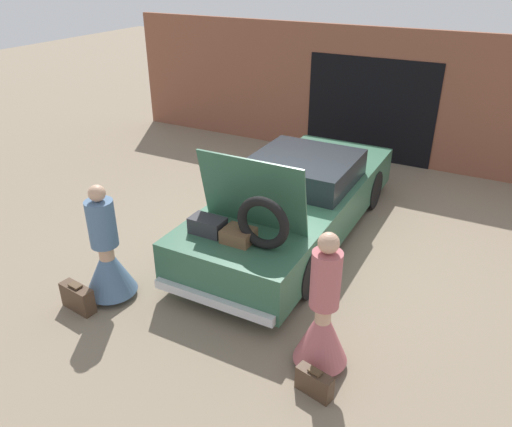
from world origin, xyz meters
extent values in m
plane|color=#7F705B|center=(0.00, 0.00, 0.00)|extent=(40.00, 40.00, 0.00)
cube|color=brown|center=(0.00, 3.93, 1.40)|extent=(12.00, 0.12, 2.80)
cube|color=black|center=(0.00, 3.86, 1.10)|extent=(2.80, 0.02, 2.20)
cube|color=#336047|center=(0.00, 0.00, 0.50)|extent=(1.79, 4.91, 0.64)
cube|color=#1E2328|center=(0.00, 0.29, 1.03)|extent=(1.58, 1.57, 0.42)
cylinder|color=black|center=(-0.83, 1.52, 0.34)|extent=(0.18, 0.69, 0.69)
cylinder|color=black|center=(0.83, 1.52, 0.34)|extent=(0.18, 0.69, 0.69)
cylinder|color=black|center=(-0.83, -1.47, 0.34)|extent=(0.18, 0.69, 0.69)
cylinder|color=black|center=(0.83, -1.47, 0.34)|extent=(0.18, 0.69, 0.69)
cube|color=silver|center=(0.00, -2.49, 0.28)|extent=(1.70, 0.10, 0.12)
cube|color=#336047|center=(0.00, -1.46, 1.32)|extent=(1.52, 0.25, 1.01)
cube|color=#2D2D33|center=(-0.44, -1.88, 0.93)|extent=(0.46, 0.28, 0.22)
cube|color=brown|center=(0.03, -1.88, 0.91)|extent=(0.39, 0.33, 0.17)
torus|color=black|center=(0.38, -1.88, 1.17)|extent=(0.70, 0.12, 0.70)
cylinder|color=tan|center=(-1.46, -2.70, 0.39)|extent=(0.19, 0.19, 0.78)
cone|color=slate|center=(-1.46, -2.70, 0.43)|extent=(0.67, 0.67, 0.70)
cylinder|color=slate|center=(-1.46, -2.70, 1.09)|extent=(0.35, 0.35, 0.62)
sphere|color=tan|center=(-1.46, -2.70, 1.51)|extent=(0.21, 0.21, 0.21)
cylinder|color=tan|center=(1.46, -2.59, 0.41)|extent=(0.17, 0.17, 0.81)
cone|color=#B25B60|center=(1.46, -2.59, 0.45)|extent=(0.60, 0.60, 0.73)
cylinder|color=#B25B60|center=(1.46, -2.59, 1.14)|extent=(0.32, 0.32, 0.64)
sphere|color=tan|center=(1.46, -2.59, 1.57)|extent=(0.22, 0.22, 0.22)
cube|color=#473323|center=(-1.63, -3.13, 0.17)|extent=(0.50, 0.23, 0.35)
cube|color=#4C3823|center=(-1.63, -3.13, 0.37)|extent=(0.18, 0.12, 0.02)
cube|color=#473323|center=(1.57, -3.02, 0.14)|extent=(0.43, 0.22, 0.29)
cube|color=#4C3823|center=(1.57, -3.02, 0.31)|extent=(0.16, 0.11, 0.02)
camera|label=1|loc=(2.81, -6.61, 4.06)|focal=35.00mm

